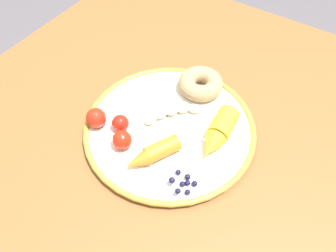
{
  "coord_description": "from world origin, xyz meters",
  "views": [
    {
      "loc": [
        0.34,
        0.22,
        1.29
      ],
      "look_at": [
        -0.01,
        -0.0,
        0.75
      ],
      "focal_mm": 35.52,
      "sensor_mm": 36.0,
      "label": 1
    }
  ],
  "objects_px": {
    "dining_table": "(167,156)",
    "carrot_yellow": "(219,132)",
    "banana": "(172,111)",
    "tomato_mid": "(120,123)",
    "donut": "(199,83)",
    "plate": "(168,127)",
    "tomato_far": "(96,118)",
    "carrot_orange": "(152,154)",
    "blueberry_pile": "(183,182)",
    "tomato_near": "(122,140)"
  },
  "relations": [
    {
      "from": "carrot_orange",
      "to": "blueberry_pile",
      "type": "xyz_separation_m",
      "value": [
        0.02,
        0.08,
        -0.01
      ]
    },
    {
      "from": "carrot_yellow",
      "to": "tomato_near",
      "type": "distance_m",
      "value": 0.19
    },
    {
      "from": "donut",
      "to": "tomato_near",
      "type": "relative_size",
      "value": 2.58
    },
    {
      "from": "carrot_orange",
      "to": "tomato_far",
      "type": "height_order",
      "value": "tomato_far"
    },
    {
      "from": "banana",
      "to": "carrot_yellow",
      "type": "height_order",
      "value": "carrot_yellow"
    },
    {
      "from": "donut",
      "to": "carrot_orange",
      "type": "bearing_deg",
      "value": 4.8
    },
    {
      "from": "carrot_yellow",
      "to": "tomato_mid",
      "type": "xyz_separation_m",
      "value": [
        0.08,
        -0.18,
        -0.0
      ]
    },
    {
      "from": "banana",
      "to": "tomato_far",
      "type": "xyz_separation_m",
      "value": [
        0.11,
        -0.11,
        0.01
      ]
    },
    {
      "from": "banana",
      "to": "carrot_orange",
      "type": "height_order",
      "value": "carrot_orange"
    },
    {
      "from": "carrot_yellow",
      "to": "tomato_mid",
      "type": "bearing_deg",
      "value": -64.67
    },
    {
      "from": "tomato_mid",
      "to": "dining_table",
      "type": "bearing_deg",
      "value": 119.7
    },
    {
      "from": "blueberry_pile",
      "to": "tomato_near",
      "type": "bearing_deg",
      "value": -93.8
    },
    {
      "from": "banana",
      "to": "tomato_near",
      "type": "height_order",
      "value": "tomato_near"
    },
    {
      "from": "plate",
      "to": "tomato_near",
      "type": "xyz_separation_m",
      "value": [
        0.09,
        -0.05,
        0.02
      ]
    },
    {
      "from": "donut",
      "to": "tomato_mid",
      "type": "height_order",
      "value": "donut"
    },
    {
      "from": "carrot_orange",
      "to": "tomato_far",
      "type": "relative_size",
      "value": 2.76
    },
    {
      "from": "banana",
      "to": "tomato_mid",
      "type": "distance_m",
      "value": 0.11
    },
    {
      "from": "carrot_orange",
      "to": "tomato_mid",
      "type": "distance_m",
      "value": 0.1
    },
    {
      "from": "banana",
      "to": "donut",
      "type": "bearing_deg",
      "value": 174.48
    },
    {
      "from": "blueberry_pile",
      "to": "carrot_yellow",
      "type": "bearing_deg",
      "value": 177.46
    },
    {
      "from": "plate",
      "to": "dining_table",
      "type": "bearing_deg",
      "value": 20.43
    },
    {
      "from": "dining_table",
      "to": "blueberry_pile",
      "type": "distance_m",
      "value": 0.16
    },
    {
      "from": "banana",
      "to": "donut",
      "type": "xyz_separation_m",
      "value": [
        -0.1,
        0.01,
        0.01
      ]
    },
    {
      "from": "tomato_mid",
      "to": "tomato_far",
      "type": "xyz_separation_m",
      "value": [
        0.02,
        -0.05,
        0.0
      ]
    },
    {
      "from": "carrot_yellow",
      "to": "blueberry_pile",
      "type": "xyz_separation_m",
      "value": [
        0.13,
        -0.01,
        -0.01
      ]
    },
    {
      "from": "carrot_yellow",
      "to": "blueberry_pile",
      "type": "bearing_deg",
      "value": -2.54
    },
    {
      "from": "banana",
      "to": "tomato_mid",
      "type": "height_order",
      "value": "tomato_mid"
    },
    {
      "from": "plate",
      "to": "carrot_yellow",
      "type": "relative_size",
      "value": 3.08
    },
    {
      "from": "carrot_yellow",
      "to": "tomato_far",
      "type": "height_order",
      "value": "carrot_yellow"
    },
    {
      "from": "carrot_yellow",
      "to": "tomato_far",
      "type": "distance_m",
      "value": 0.25
    },
    {
      "from": "blueberry_pile",
      "to": "tomato_far",
      "type": "height_order",
      "value": "tomato_far"
    },
    {
      "from": "banana",
      "to": "tomato_mid",
      "type": "relative_size",
      "value": 3.09
    },
    {
      "from": "plate",
      "to": "carrot_orange",
      "type": "xyz_separation_m",
      "value": [
        0.08,
        0.02,
        0.02
      ]
    },
    {
      "from": "dining_table",
      "to": "carrot_orange",
      "type": "height_order",
      "value": "carrot_orange"
    },
    {
      "from": "plate",
      "to": "tomato_far",
      "type": "bearing_deg",
      "value": -58.87
    },
    {
      "from": "plate",
      "to": "blueberry_pile",
      "type": "height_order",
      "value": "blueberry_pile"
    },
    {
      "from": "carrot_yellow",
      "to": "tomato_far",
      "type": "bearing_deg",
      "value": -65.63
    },
    {
      "from": "dining_table",
      "to": "donut",
      "type": "xyz_separation_m",
      "value": [
        -0.14,
        -0.0,
        0.12
      ]
    },
    {
      "from": "banana",
      "to": "blueberry_pile",
      "type": "height_order",
      "value": "banana"
    },
    {
      "from": "tomato_near",
      "to": "dining_table",
      "type": "bearing_deg",
      "value": 146.59
    },
    {
      "from": "dining_table",
      "to": "carrot_yellow",
      "type": "xyz_separation_m",
      "value": [
        -0.04,
        0.1,
        0.12
      ]
    },
    {
      "from": "carrot_orange",
      "to": "dining_table",
      "type": "bearing_deg",
      "value": -169.69
    },
    {
      "from": "banana",
      "to": "donut",
      "type": "height_order",
      "value": "donut"
    },
    {
      "from": "plate",
      "to": "donut",
      "type": "distance_m",
      "value": 0.13
    },
    {
      "from": "blueberry_pile",
      "to": "tomato_near",
      "type": "relative_size",
      "value": 1.27
    },
    {
      "from": "plate",
      "to": "banana",
      "type": "relative_size",
      "value": 3.28
    },
    {
      "from": "blueberry_pile",
      "to": "tomato_near",
      "type": "distance_m",
      "value": 0.14
    },
    {
      "from": "dining_table",
      "to": "carrot_yellow",
      "type": "height_order",
      "value": "carrot_yellow"
    },
    {
      "from": "dining_table",
      "to": "banana",
      "type": "relative_size",
      "value": 9.76
    },
    {
      "from": "blueberry_pile",
      "to": "tomato_far",
      "type": "xyz_separation_m",
      "value": [
        -0.02,
        -0.22,
        0.01
      ]
    }
  ]
}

